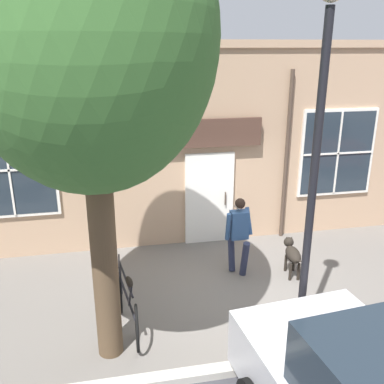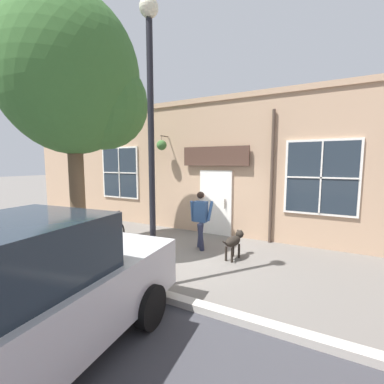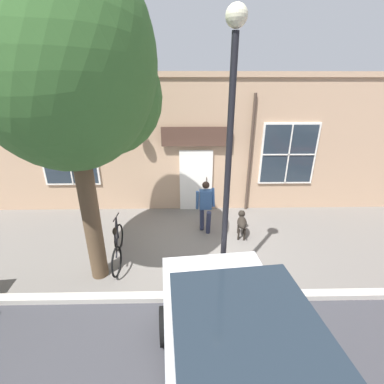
{
  "view_description": "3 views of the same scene",
  "coord_description": "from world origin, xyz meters",
  "px_view_note": "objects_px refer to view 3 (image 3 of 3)",
  "views": [
    {
      "loc": [
        6.59,
        -2.14,
        4.31
      ],
      "look_at": [
        -1.19,
        -0.58,
        1.57
      ],
      "focal_mm": 40.0,
      "sensor_mm": 36.0,
      "label": 1
    },
    {
      "loc": [
        5.45,
        3.23,
        2.35
      ],
      "look_at": [
        -0.77,
        -0.11,
        1.54
      ],
      "focal_mm": 24.0,
      "sensor_mm": 36.0,
      "label": 2
    },
    {
      "loc": [
        5.99,
        -0.28,
        3.99
      ],
      "look_at": [
        -1.09,
        -0.14,
        1.08
      ],
      "focal_mm": 24.0,
      "sensor_mm": 36.0,
      "label": 3
    }
  ],
  "objects_px": {
    "leaning_bicycle": "(118,247)",
    "street_lamp": "(230,133)",
    "dog_on_leash": "(242,222)",
    "street_tree_by_curb": "(75,71)",
    "pedestrian_walking": "(205,203)"
  },
  "relations": [
    {
      "from": "dog_on_leash",
      "to": "street_lamp",
      "type": "relative_size",
      "value": 0.2
    },
    {
      "from": "dog_on_leash",
      "to": "street_tree_by_curb",
      "type": "xyz_separation_m",
      "value": [
        1.48,
        -3.46,
        3.8
      ]
    },
    {
      "from": "pedestrian_walking",
      "to": "street_tree_by_curb",
      "type": "height_order",
      "value": "street_tree_by_curb"
    },
    {
      "from": "dog_on_leash",
      "to": "leaning_bicycle",
      "type": "xyz_separation_m",
      "value": [
        1.07,
        -3.26,
        -0.07
      ]
    },
    {
      "from": "pedestrian_walking",
      "to": "leaning_bicycle",
      "type": "bearing_deg",
      "value": -59.35
    },
    {
      "from": "street_tree_by_curb",
      "to": "street_lamp",
      "type": "height_order",
      "value": "street_tree_by_curb"
    },
    {
      "from": "leaning_bicycle",
      "to": "dog_on_leash",
      "type": "bearing_deg",
      "value": 108.21
    },
    {
      "from": "leaning_bicycle",
      "to": "street_lamp",
      "type": "xyz_separation_m",
      "value": [
        1.07,
        2.42,
        2.92
      ]
    },
    {
      "from": "pedestrian_walking",
      "to": "street_tree_by_curb",
      "type": "bearing_deg",
      "value": -54.58
    },
    {
      "from": "leaning_bicycle",
      "to": "street_lamp",
      "type": "distance_m",
      "value": 3.94
    },
    {
      "from": "pedestrian_walking",
      "to": "street_lamp",
      "type": "height_order",
      "value": "street_lamp"
    },
    {
      "from": "street_tree_by_curb",
      "to": "leaning_bicycle",
      "type": "relative_size",
      "value": 3.64
    },
    {
      "from": "leaning_bicycle",
      "to": "street_lamp",
      "type": "height_order",
      "value": "street_lamp"
    },
    {
      "from": "dog_on_leash",
      "to": "street_lamp",
      "type": "distance_m",
      "value": 3.66
    },
    {
      "from": "pedestrian_walking",
      "to": "leaning_bicycle",
      "type": "distance_m",
      "value": 2.65
    }
  ]
}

